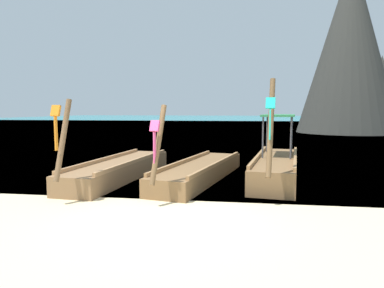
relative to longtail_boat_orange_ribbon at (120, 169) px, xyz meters
The scene contains 6 objects.
ground 4.34m from the longtail_boat_orange_ribbon, 58.66° to the right, with size 120.00×120.00×0.00m, color beige.
sea_water 57.73m from the longtail_boat_orange_ribbon, 87.76° to the left, with size 120.00×120.00×0.00m, color teal.
longtail_boat_orange_ribbon is the anchor object (origin of this frame).
longtail_boat_pink_ribbon 2.44m from the longtail_boat_orange_ribbon, ahead, with size 2.24×5.93×2.18m.
longtail_boat_turquoise_ribbon 4.72m from the longtail_boat_orange_ribbon, ahead, with size 1.88×5.85×2.79m.
karst_rock 28.08m from the longtail_boat_orange_ribbon, 60.76° to the left, with size 9.70×8.74×15.81m.
Camera 1 is at (1.43, -6.35, 2.06)m, focal length 32.84 mm.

